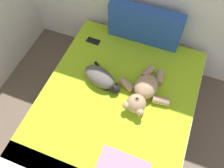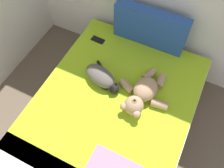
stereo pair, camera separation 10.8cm
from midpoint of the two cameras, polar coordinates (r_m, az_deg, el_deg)
bed at (r=2.44m, az=1.44°, el=-7.50°), size 1.48×1.92×0.49m
patterned_cushion at (r=2.56m, az=10.39°, el=13.19°), size 0.78×0.13×0.42m
cat at (r=2.29m, az=-1.21°, el=1.62°), size 0.42×0.34×0.15m
teddy_bear at (r=2.20m, az=8.67°, el=-2.47°), size 0.52×0.59×0.19m
cell_phone at (r=2.68m, az=-2.26°, el=10.57°), size 0.15×0.08×0.01m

